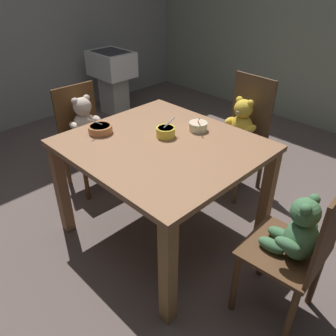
{
  "coord_description": "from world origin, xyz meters",
  "views": [
    {
      "loc": [
        1.33,
        -1.27,
        1.68
      ],
      "look_at": [
        0.0,
        0.05,
        0.52
      ],
      "focal_mm": 36.07,
      "sensor_mm": 36.0,
      "label": 1
    }
  ],
  "objects_px": {
    "teddy_chair_near_right": "(297,241)",
    "porridge_bowl_yellow_center": "(166,132)",
    "porridge_bowl_cream_far_center": "(198,126)",
    "teddy_chair_near_left": "(85,127)",
    "teddy_chair_far_center": "(241,128)",
    "sink_basin": "(112,74)",
    "porridge_bowl_terracotta_near_left": "(100,129)",
    "dining_table": "(162,158)"
  },
  "relations": [
    {
      "from": "porridge_bowl_yellow_center",
      "to": "sink_basin",
      "type": "relative_size",
      "value": 0.17
    },
    {
      "from": "teddy_chair_near_right",
      "to": "porridge_bowl_terracotta_near_left",
      "type": "distance_m",
      "value": 1.34
    },
    {
      "from": "teddy_chair_near_right",
      "to": "teddy_chair_near_left",
      "type": "relative_size",
      "value": 1.07
    },
    {
      "from": "teddy_chair_near_left",
      "to": "porridge_bowl_yellow_center",
      "type": "distance_m",
      "value": 0.91
    },
    {
      "from": "teddy_chair_far_center",
      "to": "sink_basin",
      "type": "bearing_deg",
      "value": -94.3
    },
    {
      "from": "teddy_chair_near_right",
      "to": "teddy_chair_near_left",
      "type": "xyz_separation_m",
      "value": [
        -1.84,
        0.01,
        -0.01
      ]
    },
    {
      "from": "porridge_bowl_cream_far_center",
      "to": "sink_basin",
      "type": "bearing_deg",
      "value": 158.04
    },
    {
      "from": "teddy_chair_far_center",
      "to": "teddy_chair_near_left",
      "type": "distance_m",
      "value": 1.26
    },
    {
      "from": "teddy_chair_far_center",
      "to": "sink_basin",
      "type": "relative_size",
      "value": 1.22
    },
    {
      "from": "porridge_bowl_terracotta_near_left",
      "to": "porridge_bowl_cream_far_center",
      "type": "bearing_deg",
      "value": 48.35
    },
    {
      "from": "porridge_bowl_yellow_center",
      "to": "porridge_bowl_terracotta_near_left",
      "type": "distance_m",
      "value": 0.43
    },
    {
      "from": "teddy_chair_far_center",
      "to": "porridge_bowl_cream_far_center",
      "type": "distance_m",
      "value": 0.62
    },
    {
      "from": "teddy_chair_far_center",
      "to": "teddy_chair_near_right",
      "type": "bearing_deg",
      "value": 49.91
    },
    {
      "from": "teddy_chair_near_left",
      "to": "porridge_bowl_terracotta_near_left",
      "type": "height_order",
      "value": "porridge_bowl_terracotta_near_left"
    },
    {
      "from": "teddy_chair_near_left",
      "to": "porridge_bowl_terracotta_near_left",
      "type": "bearing_deg",
      "value": -18.08
    },
    {
      "from": "teddy_chair_near_right",
      "to": "porridge_bowl_cream_far_center",
      "type": "bearing_deg",
      "value": -21.32
    },
    {
      "from": "teddy_chair_near_right",
      "to": "teddy_chair_far_center",
      "type": "xyz_separation_m",
      "value": [
        -0.92,
        0.86,
        0.01
      ]
    },
    {
      "from": "porridge_bowl_yellow_center",
      "to": "teddy_chair_near_right",
      "type": "bearing_deg",
      "value": -3.85
    },
    {
      "from": "teddy_chair_near_left",
      "to": "porridge_bowl_cream_far_center",
      "type": "distance_m",
      "value": 1.02
    },
    {
      "from": "porridge_bowl_cream_far_center",
      "to": "porridge_bowl_terracotta_near_left",
      "type": "xyz_separation_m",
      "value": [
        -0.42,
        -0.48,
        -0.0
      ]
    },
    {
      "from": "teddy_chair_near_right",
      "to": "sink_basin",
      "type": "relative_size",
      "value": 1.18
    },
    {
      "from": "teddy_chair_near_left",
      "to": "teddy_chair_far_center",
      "type": "bearing_deg",
      "value": 45.51
    },
    {
      "from": "porridge_bowl_cream_far_center",
      "to": "sink_basin",
      "type": "distance_m",
      "value": 2.26
    },
    {
      "from": "dining_table",
      "to": "porridge_bowl_terracotta_near_left",
      "type": "bearing_deg",
      "value": -154.79
    },
    {
      "from": "porridge_bowl_yellow_center",
      "to": "teddy_chair_far_center",
      "type": "bearing_deg",
      "value": 86.72
    },
    {
      "from": "porridge_bowl_yellow_center",
      "to": "porridge_bowl_terracotta_near_left",
      "type": "xyz_separation_m",
      "value": [
        -0.34,
        -0.26,
        -0.01
      ]
    },
    {
      "from": "porridge_bowl_cream_far_center",
      "to": "dining_table",
      "type": "bearing_deg",
      "value": -96.93
    },
    {
      "from": "teddy_chair_far_center",
      "to": "porridge_bowl_cream_far_center",
      "type": "bearing_deg",
      "value": 6.67
    },
    {
      "from": "teddy_chair_near_right",
      "to": "porridge_bowl_yellow_center",
      "type": "distance_m",
      "value": 1.0
    },
    {
      "from": "teddy_chair_far_center",
      "to": "porridge_bowl_yellow_center",
      "type": "relative_size",
      "value": 7.25
    },
    {
      "from": "teddy_chair_far_center",
      "to": "porridge_bowl_yellow_center",
      "type": "xyz_separation_m",
      "value": [
        -0.05,
        -0.8,
        0.22
      ]
    },
    {
      "from": "sink_basin",
      "to": "porridge_bowl_cream_far_center",
      "type": "bearing_deg",
      "value": -21.96
    },
    {
      "from": "dining_table",
      "to": "teddy_chair_near_left",
      "type": "xyz_separation_m",
      "value": [
        -0.92,
        0.02,
        -0.09
      ]
    },
    {
      "from": "porridge_bowl_yellow_center",
      "to": "teddy_chair_near_left",
      "type": "bearing_deg",
      "value": -176.15
    },
    {
      "from": "teddy_chair_near_left",
      "to": "sink_basin",
      "type": "relative_size",
      "value": 1.1
    },
    {
      "from": "teddy_chair_near_left",
      "to": "porridge_bowl_yellow_center",
      "type": "xyz_separation_m",
      "value": [
        0.87,
        0.06,
        0.23
      ]
    },
    {
      "from": "teddy_chair_near_right",
      "to": "teddy_chair_near_left",
      "type": "distance_m",
      "value": 1.84
    },
    {
      "from": "dining_table",
      "to": "porridge_bowl_yellow_center",
      "type": "xyz_separation_m",
      "value": [
        -0.05,
        0.08,
        0.14
      ]
    },
    {
      "from": "teddy_chair_near_right",
      "to": "porridge_bowl_terracotta_near_left",
      "type": "relative_size",
      "value": 5.43
    },
    {
      "from": "teddy_chair_near_right",
      "to": "teddy_chair_far_center",
      "type": "distance_m",
      "value": 1.26
    },
    {
      "from": "dining_table",
      "to": "porridge_bowl_terracotta_near_left",
      "type": "xyz_separation_m",
      "value": [
        -0.39,
        -0.18,
        0.13
      ]
    },
    {
      "from": "teddy_chair_far_center",
      "to": "porridge_bowl_cream_far_center",
      "type": "xyz_separation_m",
      "value": [
        0.04,
        -0.58,
        0.22
      ]
    }
  ]
}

